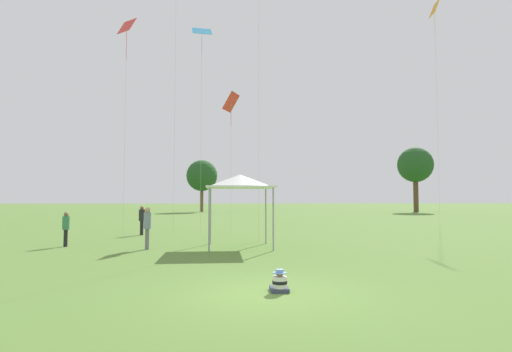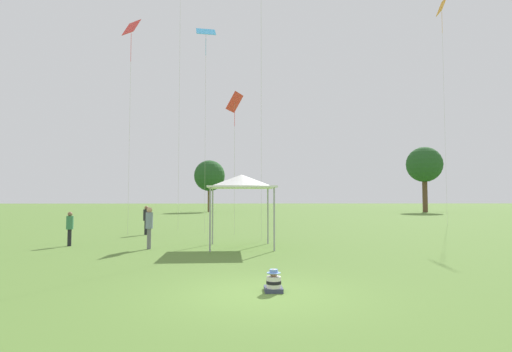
{
  "view_description": "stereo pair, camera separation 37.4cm",
  "coord_description": "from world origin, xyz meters",
  "px_view_note": "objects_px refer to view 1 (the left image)",
  "views": [
    {
      "loc": [
        -0.68,
        -9.24,
        2.2
      ],
      "look_at": [
        0.11,
        5.95,
        3.04
      ],
      "focal_mm": 28.0,
      "sensor_mm": 36.0,
      "label": 1
    },
    {
      "loc": [
        -0.31,
        -9.25,
        2.2
      ],
      "look_at": [
        0.11,
        5.95,
        3.04
      ],
      "focal_mm": 28.0,
      "sensor_mm": 36.0,
      "label": 2
    }
  ],
  "objects_px": {
    "distant_tree_1": "(415,165)",
    "person_standing_1": "(66,226)",
    "kite_1": "(127,32)",
    "kite_3": "(231,104)",
    "distant_tree_0": "(202,176)",
    "seated_toddler": "(280,283)",
    "person_standing_0": "(142,218)",
    "kite_2": "(435,15)",
    "kite_5": "(202,36)",
    "canopy_tent": "(240,182)",
    "person_standing_2": "(147,224)"
  },
  "relations": [
    {
      "from": "kite_3",
      "to": "person_standing_1",
      "type": "bearing_deg",
      "value": 13.7
    },
    {
      "from": "person_standing_0",
      "to": "person_standing_1",
      "type": "height_order",
      "value": "person_standing_0"
    },
    {
      "from": "person_standing_0",
      "to": "person_standing_1",
      "type": "bearing_deg",
      "value": -155.58
    },
    {
      "from": "seated_toddler",
      "to": "person_standing_2",
      "type": "height_order",
      "value": "person_standing_2"
    },
    {
      "from": "person_standing_1",
      "to": "kite_3",
      "type": "relative_size",
      "value": 0.18
    },
    {
      "from": "distant_tree_0",
      "to": "kite_3",
      "type": "bearing_deg",
      "value": -82.74
    },
    {
      "from": "person_standing_1",
      "to": "distant_tree_1",
      "type": "xyz_separation_m",
      "value": [
        35.93,
        42.44,
        6.39
      ]
    },
    {
      "from": "person_standing_2",
      "to": "kite_2",
      "type": "bearing_deg",
      "value": -19.06
    },
    {
      "from": "seated_toddler",
      "to": "distant_tree_1",
      "type": "xyz_separation_m",
      "value": [
        27.21,
        51.6,
        7.11
      ]
    },
    {
      "from": "canopy_tent",
      "to": "distant_tree_0",
      "type": "distance_m",
      "value": 45.94
    },
    {
      "from": "canopy_tent",
      "to": "distant_tree_1",
      "type": "xyz_separation_m",
      "value": [
        28.05,
        43.13,
        4.4
      ]
    },
    {
      "from": "kite_5",
      "to": "distant_tree_0",
      "type": "bearing_deg",
      "value": 130.4
    },
    {
      "from": "person_standing_1",
      "to": "kite_5",
      "type": "distance_m",
      "value": 14.77
    },
    {
      "from": "person_standing_0",
      "to": "canopy_tent",
      "type": "xyz_separation_m",
      "value": [
        5.76,
        -6.22,
        1.9
      ]
    },
    {
      "from": "kite_2",
      "to": "kite_5",
      "type": "bearing_deg",
      "value": -20.79
    },
    {
      "from": "person_standing_2",
      "to": "distant_tree_0",
      "type": "height_order",
      "value": "distant_tree_0"
    },
    {
      "from": "kite_2",
      "to": "distant_tree_1",
      "type": "relative_size",
      "value": 1.85
    },
    {
      "from": "seated_toddler",
      "to": "person_standing_0",
      "type": "xyz_separation_m",
      "value": [
        -6.6,
        14.69,
        0.82
      ]
    },
    {
      "from": "person_standing_2",
      "to": "kite_1",
      "type": "xyz_separation_m",
      "value": [
        -2.96,
        7.03,
        11.32
      ]
    },
    {
      "from": "person_standing_1",
      "to": "person_standing_2",
      "type": "xyz_separation_m",
      "value": [
        3.91,
        -1.19,
        0.16
      ]
    },
    {
      "from": "person_standing_1",
      "to": "person_standing_2",
      "type": "bearing_deg",
      "value": -75.93
    },
    {
      "from": "kite_5",
      "to": "kite_2",
      "type": "bearing_deg",
      "value": 54.39
    },
    {
      "from": "person_standing_2",
      "to": "seated_toddler",
      "type": "bearing_deg",
      "value": -113.27
    },
    {
      "from": "canopy_tent",
      "to": "distant_tree_0",
      "type": "height_order",
      "value": "distant_tree_0"
    },
    {
      "from": "kite_2",
      "to": "kite_5",
      "type": "relative_size",
      "value": 1.4
    },
    {
      "from": "person_standing_1",
      "to": "canopy_tent",
      "type": "relative_size",
      "value": 0.48
    },
    {
      "from": "kite_1",
      "to": "distant_tree_1",
      "type": "distance_m",
      "value": 50.88
    },
    {
      "from": "person_standing_1",
      "to": "kite_2",
      "type": "xyz_separation_m",
      "value": [
        24.44,
        13.37,
        16.69
      ]
    },
    {
      "from": "canopy_tent",
      "to": "distant_tree_0",
      "type": "relative_size",
      "value": 0.4
    },
    {
      "from": "kite_5",
      "to": "distant_tree_0",
      "type": "relative_size",
      "value": 1.64
    },
    {
      "from": "person_standing_0",
      "to": "distant_tree_1",
      "type": "relative_size",
      "value": 0.17
    },
    {
      "from": "person_standing_1",
      "to": "distant_tree_1",
      "type": "height_order",
      "value": "distant_tree_1"
    },
    {
      "from": "person_standing_0",
      "to": "canopy_tent",
      "type": "distance_m",
      "value": 8.68
    },
    {
      "from": "canopy_tent",
      "to": "kite_1",
      "type": "xyz_separation_m",
      "value": [
        -6.93,
        6.53,
        9.49
      ]
    },
    {
      "from": "distant_tree_1",
      "to": "person_standing_1",
      "type": "bearing_deg",
      "value": -130.25
    },
    {
      "from": "kite_2",
      "to": "canopy_tent",
      "type": "bearing_deg",
      "value": 0.9
    },
    {
      "from": "distant_tree_0",
      "to": "distant_tree_1",
      "type": "bearing_deg",
      "value": -4.08
    },
    {
      "from": "person_standing_0",
      "to": "distant_tree_1",
      "type": "bearing_deg",
      "value": 2.98
    },
    {
      "from": "canopy_tent",
      "to": "kite_2",
      "type": "distance_m",
      "value": 26.23
    },
    {
      "from": "canopy_tent",
      "to": "distant_tree_1",
      "type": "distance_m",
      "value": 51.64
    },
    {
      "from": "kite_1",
      "to": "distant_tree_0",
      "type": "distance_m",
      "value": 39.59
    },
    {
      "from": "person_standing_0",
      "to": "kite_3",
      "type": "xyz_separation_m",
      "value": [
        5.28,
        -0.18,
        6.85
      ]
    },
    {
      "from": "kite_3",
      "to": "kite_5",
      "type": "relative_size",
      "value": 0.63
    },
    {
      "from": "distant_tree_1",
      "to": "person_standing_2",
      "type": "bearing_deg",
      "value": -126.28
    },
    {
      "from": "person_standing_1",
      "to": "distant_tree_1",
      "type": "bearing_deg",
      "value": -9.26
    },
    {
      "from": "canopy_tent",
      "to": "kite_3",
      "type": "distance_m",
      "value": 7.83
    },
    {
      "from": "person_standing_1",
      "to": "person_standing_2",
      "type": "height_order",
      "value": "person_standing_2"
    },
    {
      "from": "person_standing_0",
      "to": "person_standing_2",
      "type": "xyz_separation_m",
      "value": [
        1.78,
        -6.71,
        0.06
      ]
    },
    {
      "from": "kite_1",
      "to": "kite_3",
      "type": "bearing_deg",
      "value": 76.5
    },
    {
      "from": "seated_toddler",
      "to": "kite_5",
      "type": "height_order",
      "value": "kite_5"
    }
  ]
}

